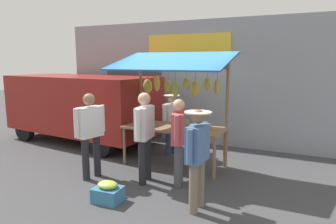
{
  "coord_description": "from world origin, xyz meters",
  "views": [
    {
      "loc": [
        -2.7,
        5.99,
        2.29
      ],
      "look_at": [
        0.0,
        0.3,
        1.25
      ],
      "focal_mm": 32.94,
      "sensor_mm": 36.0,
      "label": 1
    }
  ],
  "objects_px": {
    "market_stall": "(175,95)",
    "shopper_in_grey_tee": "(90,129)",
    "vendor_with_sunhat": "(172,120)",
    "parked_van": "(78,102)",
    "shopper_in_striped_shirt": "(197,152)",
    "shopper_with_shopping_bag": "(179,136)",
    "produce_crate_near": "(108,192)",
    "shopper_with_ponytail": "(145,131)"
  },
  "relations": [
    {
      "from": "shopper_in_grey_tee",
      "to": "produce_crate_near",
      "type": "distance_m",
      "value": 1.45
    },
    {
      "from": "shopper_with_ponytail",
      "to": "parked_van",
      "type": "height_order",
      "value": "parked_van"
    },
    {
      "from": "market_stall",
      "to": "shopper_in_grey_tee",
      "type": "height_order",
      "value": "market_stall"
    },
    {
      "from": "shopper_with_shopping_bag",
      "to": "produce_crate_near",
      "type": "bearing_deg",
      "value": 131.0
    },
    {
      "from": "shopper_with_shopping_bag",
      "to": "market_stall",
      "type": "bearing_deg",
      "value": 11.94
    },
    {
      "from": "market_stall",
      "to": "produce_crate_near",
      "type": "bearing_deg",
      "value": 83.8
    },
    {
      "from": "shopper_in_grey_tee",
      "to": "vendor_with_sunhat",
      "type": "bearing_deg",
      "value": -7.6
    },
    {
      "from": "shopper_in_grey_tee",
      "to": "shopper_in_striped_shirt",
      "type": "distance_m",
      "value": 2.37
    },
    {
      "from": "shopper_in_striped_shirt",
      "to": "market_stall",
      "type": "bearing_deg",
      "value": 35.95
    },
    {
      "from": "vendor_with_sunhat",
      "to": "shopper_with_shopping_bag",
      "type": "bearing_deg",
      "value": 42.11
    },
    {
      "from": "shopper_in_grey_tee",
      "to": "shopper_in_striped_shirt",
      "type": "relative_size",
      "value": 1.06
    },
    {
      "from": "shopper_in_striped_shirt",
      "to": "produce_crate_near",
      "type": "bearing_deg",
      "value": 107.62
    },
    {
      "from": "vendor_with_sunhat",
      "to": "shopper_in_grey_tee",
      "type": "xyz_separation_m",
      "value": [
        0.78,
        2.11,
        0.1
      ]
    },
    {
      "from": "market_stall",
      "to": "shopper_with_ponytail",
      "type": "bearing_deg",
      "value": 84.83
    },
    {
      "from": "shopper_in_striped_shirt",
      "to": "produce_crate_near",
      "type": "distance_m",
      "value": 1.65
    },
    {
      "from": "market_stall",
      "to": "parked_van",
      "type": "bearing_deg",
      "value": -12.44
    },
    {
      "from": "market_stall",
      "to": "produce_crate_near",
      "type": "distance_m",
      "value": 2.59
    },
    {
      "from": "shopper_with_shopping_bag",
      "to": "parked_van",
      "type": "bearing_deg",
      "value": 50.16
    },
    {
      "from": "market_stall",
      "to": "shopper_in_striped_shirt",
      "type": "relative_size",
      "value": 1.58
    },
    {
      "from": "shopper_with_shopping_bag",
      "to": "produce_crate_near",
      "type": "distance_m",
      "value": 1.59
    },
    {
      "from": "produce_crate_near",
      "to": "parked_van",
      "type": "bearing_deg",
      "value": -42.79
    },
    {
      "from": "market_stall",
      "to": "vendor_with_sunhat",
      "type": "height_order",
      "value": "market_stall"
    },
    {
      "from": "shopper_in_grey_tee",
      "to": "parked_van",
      "type": "relative_size",
      "value": 0.37
    },
    {
      "from": "shopper_with_ponytail",
      "to": "shopper_in_striped_shirt",
      "type": "distance_m",
      "value": 1.43
    },
    {
      "from": "vendor_with_sunhat",
      "to": "shopper_in_grey_tee",
      "type": "relative_size",
      "value": 0.9
    },
    {
      "from": "shopper_in_grey_tee",
      "to": "produce_crate_near",
      "type": "relative_size",
      "value": 3.53
    },
    {
      "from": "shopper_with_ponytail",
      "to": "produce_crate_near",
      "type": "height_order",
      "value": "shopper_with_ponytail"
    },
    {
      "from": "shopper_in_grey_tee",
      "to": "shopper_with_ponytail",
      "type": "height_order",
      "value": "shopper_with_ponytail"
    },
    {
      "from": "shopper_with_shopping_bag",
      "to": "produce_crate_near",
      "type": "xyz_separation_m",
      "value": [
        0.76,
        1.16,
        -0.77
      ]
    },
    {
      "from": "shopper_in_grey_tee",
      "to": "shopper_in_striped_shirt",
      "type": "xyz_separation_m",
      "value": [
        -2.34,
        0.37,
        -0.05
      ]
    },
    {
      "from": "produce_crate_near",
      "to": "shopper_with_ponytail",
      "type": "bearing_deg",
      "value": -97.38
    },
    {
      "from": "parked_van",
      "to": "shopper_in_striped_shirt",
      "type": "bearing_deg",
      "value": 156.56
    },
    {
      "from": "shopper_in_striped_shirt",
      "to": "shopper_with_shopping_bag",
      "type": "distance_m",
      "value": 1.02
    },
    {
      "from": "parked_van",
      "to": "vendor_with_sunhat",
      "type": "bearing_deg",
      "value": -175.6
    },
    {
      "from": "shopper_in_grey_tee",
      "to": "shopper_in_striped_shirt",
      "type": "height_order",
      "value": "shopper_in_grey_tee"
    },
    {
      "from": "parked_van",
      "to": "produce_crate_near",
      "type": "relative_size",
      "value": 9.57
    },
    {
      "from": "market_stall",
      "to": "shopper_in_grey_tee",
      "type": "relative_size",
      "value": 1.48
    },
    {
      "from": "shopper_with_ponytail",
      "to": "vendor_with_sunhat",
      "type": "bearing_deg",
      "value": 0.12
    },
    {
      "from": "shopper_in_striped_shirt",
      "to": "shopper_with_shopping_bag",
      "type": "xyz_separation_m",
      "value": [
        0.65,
        -0.79,
        0.01
      ]
    },
    {
      "from": "shopper_with_shopping_bag",
      "to": "shopper_in_striped_shirt",
      "type": "bearing_deg",
      "value": -156.24
    },
    {
      "from": "vendor_with_sunhat",
      "to": "shopper_in_grey_tee",
      "type": "height_order",
      "value": "shopper_in_grey_tee"
    },
    {
      "from": "shopper_with_ponytail",
      "to": "parked_van",
      "type": "bearing_deg",
      "value": 51.18
    }
  ]
}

